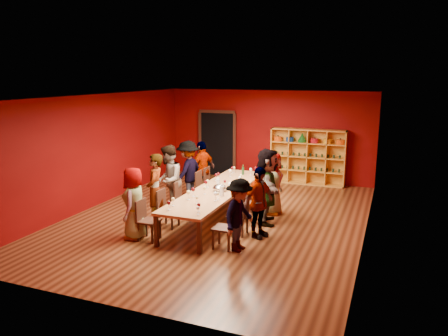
% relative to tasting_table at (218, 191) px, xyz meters
% --- Properties ---
extents(room_shell, '(7.10, 9.10, 3.04)m').
position_rel_tasting_table_xyz_m(room_shell, '(0.00, 0.00, 0.80)').
color(room_shell, '#4E2814').
rests_on(room_shell, ground).
extents(tasting_table, '(1.10, 4.50, 0.75)m').
position_rel_tasting_table_xyz_m(tasting_table, '(0.00, 0.00, 0.00)').
color(tasting_table, '#AB7347').
rests_on(tasting_table, ground).
extents(doorway, '(1.40, 0.17, 2.30)m').
position_rel_tasting_table_xyz_m(doorway, '(-1.80, 4.43, 0.42)').
color(doorway, black).
rests_on(doorway, ground).
extents(shelving_unit, '(2.40, 0.40, 1.80)m').
position_rel_tasting_table_xyz_m(shelving_unit, '(1.40, 4.32, 0.28)').
color(shelving_unit, gold).
rests_on(shelving_unit, ground).
extents(chair_person_left_0, '(0.42, 0.42, 0.89)m').
position_rel_tasting_table_xyz_m(chair_person_left_0, '(-0.91, -1.89, -0.20)').
color(chair_person_left_0, black).
rests_on(chair_person_left_0, ground).
extents(person_left_0, '(0.60, 0.85, 1.58)m').
position_rel_tasting_table_xyz_m(person_left_0, '(-1.19, -1.89, 0.09)').
color(person_left_0, '#141737').
rests_on(person_left_0, ground).
extents(chair_person_left_1, '(0.42, 0.42, 0.89)m').
position_rel_tasting_table_xyz_m(chair_person_left_1, '(-0.91, -1.01, -0.20)').
color(chair_person_left_1, black).
rests_on(chair_person_left_1, ground).
extents(person_left_1, '(0.65, 0.75, 1.72)m').
position_rel_tasting_table_xyz_m(person_left_1, '(-1.18, -1.01, 0.16)').
color(person_left_1, '#46454A').
rests_on(person_left_1, ground).
extents(chair_person_left_2, '(0.42, 0.42, 0.89)m').
position_rel_tasting_table_xyz_m(chair_person_left_2, '(-0.91, -0.16, -0.20)').
color(chair_person_left_2, black).
rests_on(chair_person_left_2, ground).
extents(person_left_2, '(0.72, 0.97, 1.79)m').
position_rel_tasting_table_xyz_m(person_left_2, '(-1.28, -0.16, 0.20)').
color(person_left_2, '#BD7F8A').
rests_on(person_left_2, ground).
extents(chair_person_left_3, '(0.42, 0.42, 0.89)m').
position_rel_tasting_table_xyz_m(chair_person_left_3, '(-0.91, 1.10, -0.20)').
color(chair_person_left_3, black).
rests_on(chair_person_left_3, ground).
extents(person_left_3, '(0.57, 1.15, 1.72)m').
position_rel_tasting_table_xyz_m(person_left_3, '(-1.35, 1.10, 0.16)').
color(person_left_3, '#121A33').
rests_on(person_left_3, ground).
extents(chair_person_left_4, '(0.42, 0.42, 0.89)m').
position_rel_tasting_table_xyz_m(chair_person_left_4, '(-0.91, 1.66, -0.20)').
color(chair_person_left_4, black).
rests_on(chair_person_left_4, ground).
extents(person_left_4, '(0.73, 1.05, 1.64)m').
position_rel_tasting_table_xyz_m(person_left_4, '(-1.16, 1.66, 0.12)').
color(person_left_4, '#141839').
rests_on(person_left_4, ground).
extents(chair_person_right_0, '(0.42, 0.42, 0.89)m').
position_rel_tasting_table_xyz_m(chair_person_right_0, '(0.91, -1.71, -0.20)').
color(chair_person_right_0, black).
rests_on(chair_person_right_0, ground).
extents(person_right_0, '(0.54, 1.02, 1.50)m').
position_rel_tasting_table_xyz_m(person_right_0, '(1.16, -1.71, 0.05)').
color(person_right_0, '#5684B1').
rests_on(person_right_0, ground).
extents(chair_person_right_1, '(0.42, 0.42, 0.89)m').
position_rel_tasting_table_xyz_m(chair_person_right_1, '(0.91, -0.86, -0.20)').
color(chair_person_right_1, black).
rests_on(chair_person_right_1, ground).
extents(person_right_1, '(0.74, 1.02, 1.58)m').
position_rel_tasting_table_xyz_m(person_right_1, '(1.30, -0.86, 0.09)').
color(person_right_1, '#4A4A4F').
rests_on(person_right_1, ground).
extents(chair_person_right_2, '(0.42, 0.42, 0.89)m').
position_rel_tasting_table_xyz_m(chair_person_right_2, '(0.91, 0.11, -0.20)').
color(chair_person_right_2, black).
rests_on(chair_person_right_2, ground).
extents(person_right_2, '(0.91, 1.76, 1.83)m').
position_rel_tasting_table_xyz_m(person_right_2, '(1.23, 0.11, 0.21)').
color(person_right_2, '#454549').
rests_on(person_right_2, ground).
extents(chair_person_right_3, '(0.42, 0.42, 0.89)m').
position_rel_tasting_table_xyz_m(chair_person_right_3, '(0.91, 0.86, -0.20)').
color(chair_person_right_3, black).
rests_on(chair_person_right_3, ground).
extents(person_right_3, '(0.50, 0.82, 1.60)m').
position_rel_tasting_table_xyz_m(person_right_3, '(1.17, 0.86, 0.10)').
color(person_right_3, '#151D3B').
rests_on(person_right_3, ground).
extents(wine_glass_0, '(0.08, 0.08, 0.20)m').
position_rel_tasting_table_xyz_m(wine_glass_0, '(0.33, 0.02, 0.19)').
color(wine_glass_0, white).
rests_on(wine_glass_0, tasting_table).
extents(wine_glass_1, '(0.07, 0.07, 0.18)m').
position_rel_tasting_table_xyz_m(wine_glass_1, '(-0.26, 1.88, 0.18)').
color(wine_glass_1, white).
rests_on(wine_glass_1, tasting_table).
extents(wine_glass_2, '(0.08, 0.08, 0.19)m').
position_rel_tasting_table_xyz_m(wine_glass_2, '(0.32, -1.82, 0.19)').
color(wine_glass_2, white).
rests_on(wine_glass_2, tasting_table).
extents(wine_glass_3, '(0.07, 0.07, 0.18)m').
position_rel_tasting_table_xyz_m(wine_glass_3, '(0.08, 0.29, 0.18)').
color(wine_glass_3, white).
rests_on(wine_glass_3, tasting_table).
extents(wine_glass_4, '(0.07, 0.07, 0.18)m').
position_rel_tasting_table_xyz_m(wine_glass_4, '(0.35, -0.84, 0.18)').
color(wine_glass_4, white).
rests_on(wine_glass_4, tasting_table).
extents(wine_glass_5, '(0.08, 0.08, 0.20)m').
position_rel_tasting_table_xyz_m(wine_glass_5, '(-0.11, -0.55, 0.20)').
color(wine_glass_5, white).
rests_on(wine_glass_5, tasting_table).
extents(wine_glass_6, '(0.09, 0.09, 0.21)m').
position_rel_tasting_table_xyz_m(wine_glass_6, '(0.37, 1.92, 0.21)').
color(wine_glass_6, white).
rests_on(wine_glass_6, tasting_table).
extents(wine_glass_7, '(0.09, 0.09, 0.22)m').
position_rel_tasting_table_xyz_m(wine_glass_7, '(-0.27, -0.82, 0.21)').
color(wine_glass_7, white).
rests_on(wine_glass_7, tasting_table).
extents(wine_glass_8, '(0.08, 0.08, 0.20)m').
position_rel_tasting_table_xyz_m(wine_glass_8, '(-0.20, 1.39, 0.20)').
color(wine_glass_8, white).
rests_on(wine_glass_8, tasting_table).
extents(wine_glass_9, '(0.09, 0.09, 0.22)m').
position_rel_tasting_table_xyz_m(wine_glass_9, '(-0.26, -1.10, 0.21)').
color(wine_glass_9, white).
rests_on(wine_glass_9, tasting_table).
extents(wine_glass_10, '(0.08, 0.08, 0.20)m').
position_rel_tasting_table_xyz_m(wine_glass_10, '(0.32, 0.71, 0.20)').
color(wine_glass_10, white).
rests_on(wine_glass_10, tasting_table).
extents(wine_glass_11, '(0.08, 0.08, 0.20)m').
position_rel_tasting_table_xyz_m(wine_glass_11, '(0.29, 1.75, 0.20)').
color(wine_glass_11, white).
rests_on(wine_glass_11, tasting_table).
extents(wine_glass_12, '(0.08, 0.08, 0.20)m').
position_rel_tasting_table_xyz_m(wine_glass_12, '(-0.35, 0.91, 0.19)').
color(wine_glass_12, white).
rests_on(wine_glass_12, tasting_table).
extents(wine_glass_13, '(0.08, 0.08, 0.19)m').
position_rel_tasting_table_xyz_m(wine_glass_13, '(-0.36, -1.65, 0.19)').
color(wine_glass_13, white).
rests_on(wine_glass_13, tasting_table).
extents(wine_glass_14, '(0.08, 0.08, 0.21)m').
position_rel_tasting_table_xyz_m(wine_glass_14, '(0.32, -0.02, 0.20)').
color(wine_glass_14, white).
rests_on(wine_glass_14, tasting_table).
extents(wine_glass_15, '(0.07, 0.07, 0.18)m').
position_rel_tasting_table_xyz_m(wine_glass_15, '(0.04, -1.31, 0.18)').
color(wine_glass_15, white).
rests_on(wine_glass_15, tasting_table).
extents(wine_glass_16, '(0.07, 0.07, 0.18)m').
position_rel_tasting_table_xyz_m(wine_glass_16, '(0.38, -1.99, 0.18)').
color(wine_glass_16, white).
rests_on(wine_glass_16, tasting_table).
extents(wine_glass_17, '(0.08, 0.08, 0.20)m').
position_rel_tasting_table_xyz_m(wine_glass_17, '(-0.36, 0.78, 0.20)').
color(wine_glass_17, white).
rests_on(wine_glass_17, tasting_table).
extents(wine_glass_18, '(0.08, 0.08, 0.20)m').
position_rel_tasting_table_xyz_m(wine_glass_18, '(-0.28, 1.78, 0.19)').
color(wine_glass_18, white).
rests_on(wine_glass_18, tasting_table).
extents(wine_glass_19, '(0.08, 0.08, 0.20)m').
position_rel_tasting_table_xyz_m(wine_glass_19, '(-0.31, -1.93, 0.19)').
color(wine_glass_19, white).
rests_on(wine_glass_19, tasting_table).
extents(wine_glass_20, '(0.08, 0.08, 0.20)m').
position_rel_tasting_table_xyz_m(wine_glass_20, '(-0.31, 0.08, 0.19)').
color(wine_glass_20, white).
rests_on(wine_glass_20, tasting_table).
extents(wine_glass_21, '(0.09, 0.09, 0.22)m').
position_rel_tasting_table_xyz_m(wine_glass_21, '(0.34, -0.97, 0.21)').
color(wine_glass_21, white).
rests_on(wine_glass_21, tasting_table).
extents(wine_glass_22, '(0.08, 0.08, 0.19)m').
position_rel_tasting_table_xyz_m(wine_glass_22, '(0.27, 0.97, 0.19)').
color(wine_glass_22, white).
rests_on(wine_glass_22, tasting_table).
extents(wine_glass_23, '(0.08, 0.08, 0.21)m').
position_rel_tasting_table_xyz_m(wine_glass_23, '(-0.30, -0.05, 0.20)').
color(wine_glass_23, white).
rests_on(wine_glass_23, tasting_table).
extents(spittoon_bowl, '(0.34, 0.34, 0.19)m').
position_rel_tasting_table_xyz_m(spittoon_bowl, '(0.12, -0.16, 0.13)').
color(spittoon_bowl, '#B8BBC0').
rests_on(spittoon_bowl, tasting_table).
extents(carafe_a, '(0.11, 0.11, 0.25)m').
position_rel_tasting_table_xyz_m(carafe_a, '(-0.06, 0.19, 0.16)').
color(carafe_a, white).
rests_on(carafe_a, tasting_table).
extents(carafe_b, '(0.13, 0.13, 0.28)m').
position_rel_tasting_table_xyz_m(carafe_b, '(0.32, -0.53, 0.18)').
color(carafe_b, white).
rests_on(carafe_b, tasting_table).
extents(wine_bottle, '(0.08, 0.08, 0.29)m').
position_rel_tasting_table_xyz_m(wine_bottle, '(0.06, 1.72, 0.16)').
color(wine_bottle, '#163C1B').
rests_on(wine_bottle, tasting_table).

